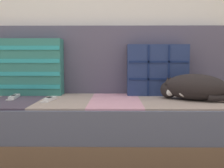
% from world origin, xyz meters
% --- Properties ---
extents(ground_plane, '(14.00, 14.00, 0.00)m').
position_xyz_m(ground_plane, '(0.00, 0.00, 0.00)').
color(ground_plane, '#7A6651').
extents(couch, '(1.95, 0.80, 0.35)m').
position_xyz_m(couch, '(0.00, 0.15, 0.17)').
color(couch, brown).
rests_on(couch, ground_plane).
extents(sofa_backrest, '(1.91, 0.14, 0.49)m').
position_xyz_m(sofa_backrest, '(0.00, 0.48, 0.59)').
color(sofa_backrest, '#514C60').
rests_on(sofa_backrest, couch).
extents(throw_pillow_quilted, '(0.41, 0.14, 0.35)m').
position_xyz_m(throw_pillow_quilted, '(0.44, 0.33, 0.52)').
color(throw_pillow_quilted, navy).
rests_on(throw_pillow_quilted, couch).
extents(throw_pillow_striped, '(0.47, 0.14, 0.39)m').
position_xyz_m(throw_pillow_striped, '(-0.45, 0.33, 0.54)').
color(throw_pillow_striped, '#337A70').
rests_on(throw_pillow_striped, couch).
extents(sleeping_cat, '(0.43, 0.34, 0.16)m').
position_xyz_m(sleeping_cat, '(0.62, 0.09, 0.42)').
color(sleeping_cat, black).
rests_on(sleeping_cat, couch).
extents(game_remote_near, '(0.06, 0.21, 0.02)m').
position_xyz_m(game_remote_near, '(-0.50, 0.16, 0.36)').
color(game_remote_near, white).
rests_on(game_remote_near, couch).
extents(game_remote_far, '(0.07, 0.19, 0.02)m').
position_xyz_m(game_remote_far, '(-0.24, 0.06, 0.36)').
color(game_remote_far, white).
rests_on(game_remote_far, couch).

